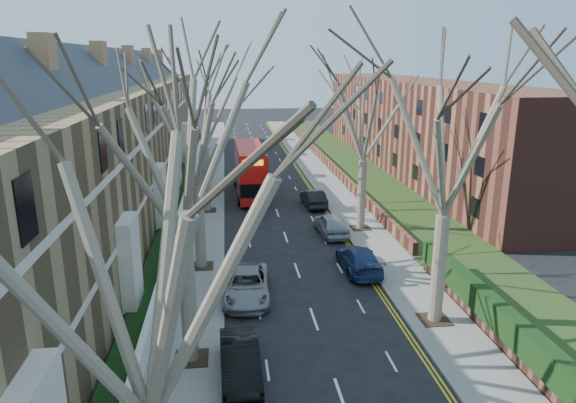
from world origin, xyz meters
name	(u,v)px	position (x,y,z in m)	size (l,w,h in m)	color
pavement_left	(208,181)	(-6.00, 39.00, 0.06)	(3.00, 102.00, 0.12)	slate
pavement_right	(322,178)	(6.00, 39.00, 0.06)	(3.00, 102.00, 0.12)	slate
terrace_left	(110,142)	(-13.65, 31.00, 5.53)	(9.70, 78.00, 13.60)	olive
flats_right	(416,125)	(17.46, 43.00, 4.98)	(13.97, 54.00, 10.00)	brown
wall_hedge_right	(552,371)	(7.70, 2.00, 1.12)	(0.70, 24.00, 1.80)	#563025
front_wall_left	(186,196)	(-7.65, 31.00, 0.62)	(0.30, 78.00, 1.00)	white
grass_verge_right	(364,176)	(10.50, 39.00, 0.15)	(6.00, 102.00, 0.06)	#263E16
tree_left_near	(135,242)	(-5.70, -4.00, 8.93)	(9.80, 9.80, 13.73)	brown
tree_left_mid	(179,134)	(-5.70, 6.00, 9.56)	(10.50, 10.50, 14.71)	brown
tree_left_far	(194,114)	(-5.70, 16.00, 9.24)	(10.15, 10.15, 14.22)	brown
tree_left_dist	(203,94)	(-5.70, 28.00, 9.56)	(10.50, 10.50, 14.71)	brown
tree_right_mid	(451,123)	(5.70, 8.00, 9.56)	(10.50, 10.50, 14.71)	brown
tree_right_far	(365,103)	(5.70, 22.00, 9.24)	(10.15, 10.15, 14.22)	brown
double_decker_bus	(250,172)	(-1.90, 33.12, 2.19)	(2.88, 10.69, 4.46)	#B50E0C
car_left_mid	(240,361)	(-3.70, 4.67, 0.72)	(1.52, 4.37, 1.44)	black
car_left_far	(247,285)	(-3.14, 11.71, 0.72)	(2.40, 5.21, 1.45)	gray
car_right_near	(359,259)	(3.65, 14.53, 0.72)	(2.02, 4.96, 1.44)	navy
car_right_mid	(331,224)	(3.32, 21.22, 0.79)	(1.86, 4.63, 1.58)	gray
car_right_far	(314,198)	(3.27, 28.55, 0.73)	(1.54, 4.42, 1.46)	black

